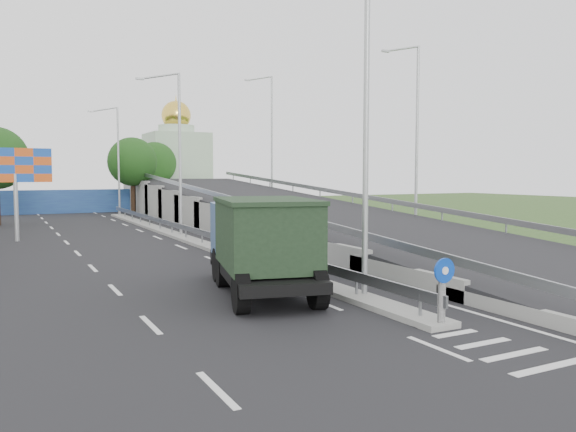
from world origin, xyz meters
TOP-DOWN VIEW (x-y plane):
  - ground at (0.00, 0.00)m, footprint 160.00×160.00m
  - road_surface at (-3.00, 20.00)m, footprint 26.00×90.00m
  - median at (0.00, 24.00)m, footprint 1.00×44.00m
  - overpass_ramp at (7.50, 24.00)m, footprint 10.00×50.00m
  - median_guardrail at (0.00, 24.00)m, footprint 0.09×44.00m
  - sign_bollard at (0.00, 2.17)m, footprint 0.64×0.23m
  - lamp_post_near at (0.11, 6.00)m, footprint 2.74×0.18m
  - lamp_post_mid at (0.11, 26.00)m, footprint 2.74×0.18m
  - lamp_post_far at (0.11, 46.00)m, footprint 2.74×0.18m
  - blue_wall at (-4.00, 52.00)m, footprint 30.00×0.50m
  - church at (10.00, 60.00)m, footprint 7.00×7.00m
  - billboard at (-9.00, 28.00)m, footprint 4.00×0.24m
  - tree_median_far at (2.00, 48.00)m, footprint 4.80×4.80m
  - tree_ramp_far at (6.00, 55.00)m, footprint 4.80×4.80m
  - dump_truck at (-2.15, 8.55)m, footprint 4.21×7.66m

SIDE VIEW (x-z plane):
  - ground at x=0.00m, z-range 0.00..0.00m
  - road_surface at x=-3.00m, z-range -0.02..0.02m
  - median at x=0.00m, z-range 0.00..0.20m
  - median_guardrail at x=0.00m, z-range 0.39..1.10m
  - sign_bollard at x=0.00m, z-range 0.20..1.87m
  - blue_wall at x=-4.00m, z-range 0.00..2.40m
  - overpass_ramp at x=7.50m, z-range 0.00..3.50m
  - dump_truck at x=-2.15m, z-range 0.17..3.37m
  - billboard at x=-9.00m, z-range 1.44..6.94m
  - tree_median_far at x=2.00m, z-range 1.38..8.98m
  - tree_ramp_far at x=6.00m, z-range 1.38..8.98m
  - church at x=10.00m, z-range -1.59..12.21m
  - lamp_post_near at x=0.11m, z-range 0.77..10.85m
  - lamp_post_mid at x=0.11m, z-range 0.77..10.85m
  - lamp_post_far at x=0.11m, z-range 0.77..10.85m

